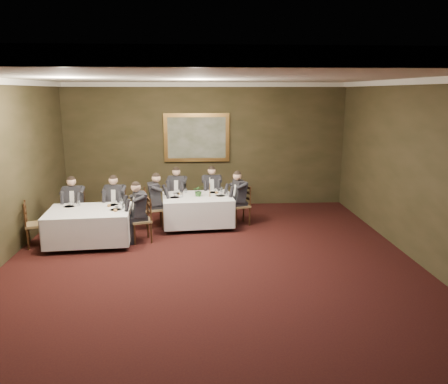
{
  "coord_description": "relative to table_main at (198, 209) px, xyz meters",
  "views": [
    {
      "loc": [
        -0.24,
        -7.49,
        3.25
      ],
      "look_at": [
        0.32,
        1.61,
        1.15
      ],
      "focal_mm": 35.0,
      "sensor_mm": 36.0,
      "label": 1
    }
  ],
  "objects": [
    {
      "name": "crown_molding",
      "position": [
        0.26,
        -2.87,
        2.99
      ],
      "size": [
        8.0,
        10.0,
        0.12
      ],
      "color": "white",
      "rests_on": "back_wall"
    },
    {
      "name": "ceiling",
      "position": [
        0.26,
        -2.87,
        3.05
      ],
      "size": [
        8.0,
        10.0,
        0.1
      ],
      "primitive_type": "cube",
      "color": "silver",
      "rests_on": "back_wall"
    },
    {
      "name": "back_wall",
      "position": [
        0.26,
        2.13,
        1.3
      ],
      "size": [
        8.0,
        0.1,
        3.5
      ],
      "primitive_type": "cube",
      "color": "#2F2B17",
      "rests_on": "ground"
    },
    {
      "name": "diner_main_backleft",
      "position": [
        -0.53,
        0.82,
        0.06
      ],
      "size": [
        0.47,
        0.53,
        1.35
      ],
      "rotation": [
        0.0,
        0.0,
        2.99
      ],
      "color": "black",
      "rests_on": "chair_main_backleft"
    },
    {
      "name": "chair_main_backleft",
      "position": [
        -0.52,
        0.83,
        -0.17
      ],
      "size": [
        0.5,
        0.48,
        1.0
      ],
      "rotation": [
        0.0,
        0.0,
        2.99
      ],
      "color": "olive",
      "rests_on": "ground"
    },
    {
      "name": "diner_sec_backleft",
      "position": [
        -2.88,
        -0.28,
        0.06
      ],
      "size": [
        0.42,
        0.49,
        1.35
      ],
      "rotation": [
        0.0,
        0.0,
        3.16
      ],
      "color": "black",
      "rests_on": "chair_sec_backleft"
    },
    {
      "name": "place_setting_table_second",
      "position": [
        -2.79,
        -0.78,
        0.35
      ],
      "size": [
        0.33,
        0.31,
        0.14
      ],
      "color": "white",
      "rests_on": "table_second"
    },
    {
      "name": "table_second",
      "position": [
        -2.34,
        -1.14,
        0.0
      ],
      "size": [
        1.86,
        1.47,
        0.67
      ],
      "rotation": [
        0.0,
        0.0,
        0.08
      ],
      "color": "black",
      "rests_on": "ground"
    },
    {
      "name": "chair_main_backright",
      "position": [
        0.38,
        0.9,
        -0.17
      ],
      "size": [
        0.44,
        0.42,
        1.0
      ],
      "rotation": [
        0.0,
        0.0,
        3.15
      ],
      "color": "olive",
      "rests_on": "ground"
    },
    {
      "name": "chair_main_endright",
      "position": [
        1.07,
        0.09,
        -0.17
      ],
      "size": [
        0.53,
        0.55,
        1.0
      ],
      "rotation": [
        0.0,
        0.0,
        1.87
      ],
      "color": "olive",
      "rests_on": "ground"
    },
    {
      "name": "diner_sec_endright",
      "position": [
        -1.25,
        -1.05,
        0.06
      ],
      "size": [
        0.58,
        0.52,
        1.35
      ],
      "rotation": [
        0.0,
        0.0,
        1.86
      ],
      "color": "black",
      "rests_on": "chair_sec_endright"
    },
    {
      "name": "chair_sec_backright",
      "position": [
        -1.94,
        -0.2,
        -0.17
      ],
      "size": [
        0.47,
        0.45,
        1.0
      ],
      "rotation": [
        0.0,
        0.0,
        3.06
      ],
      "color": "olive",
      "rests_on": "ground"
    },
    {
      "name": "diner_sec_backright",
      "position": [
        -1.94,
        -0.21,
        0.06
      ],
      "size": [
        0.44,
        0.51,
        1.35
      ],
      "rotation": [
        0.0,
        0.0,
        3.06
      ],
      "color": "black",
      "rests_on": "chair_sec_backright"
    },
    {
      "name": "candlestick",
      "position": [
        0.3,
        -0.03,
        0.49
      ],
      "size": [
        0.07,
        0.07,
        0.48
      ],
      "color": "#B07936",
      "rests_on": "table_main"
    },
    {
      "name": "right_wall",
      "position": [
        4.26,
        -2.87,
        1.3
      ],
      "size": [
        0.1,
        10.0,
        3.5
      ],
      "primitive_type": "cube",
      "color": "#2F2B17",
      "rests_on": "ground"
    },
    {
      "name": "table_main",
      "position": [
        0.0,
        0.0,
        0.0
      ],
      "size": [
        1.8,
        1.43,
        0.67
      ],
      "rotation": [
        0.0,
        0.0,
        0.09
      ],
      "color": "black",
      "rests_on": "ground"
    },
    {
      "name": "chair_sec_endright",
      "position": [
        -1.23,
        -1.05,
        -0.17
      ],
      "size": [
        0.53,
        0.54,
        1.0
      ],
      "rotation": [
        0.0,
        0.0,
        1.86
      ],
      "color": "olive",
      "rests_on": "ground"
    },
    {
      "name": "diner_main_endleft",
      "position": [
        -1.06,
        -0.09,
        0.06
      ],
      "size": [
        0.55,
        0.49,
        1.35
      ],
      "rotation": [
        0.0,
        0.0,
        -1.38
      ],
      "color": "black",
      "rests_on": "chair_main_endleft"
    },
    {
      "name": "diner_main_backright",
      "position": [
        0.38,
        0.89,
        0.06
      ],
      "size": [
        0.42,
        0.48,
        1.35
      ],
      "rotation": [
        0.0,
        0.0,
        3.15
      ],
      "color": "black",
      "rests_on": "chair_main_backright"
    },
    {
      "name": "front_wall",
      "position": [
        0.26,
        -7.87,
        1.3
      ],
      "size": [
        8.0,
        0.1,
        3.5
      ],
      "primitive_type": "cube",
      "color": "#2F2B17",
      "rests_on": "ground"
    },
    {
      "name": "chair_sec_endleft",
      "position": [
        -3.45,
        -1.23,
        -0.17
      ],
      "size": [
        0.53,
        0.55,
        1.0
      ],
      "rotation": [
        0.0,
        0.0,
        -1.26
      ],
      "color": "olive",
      "rests_on": "ground"
    },
    {
      "name": "chair_sec_backleft",
      "position": [
        -2.88,
        -0.27,
        -0.17
      ],
      "size": [
        0.45,
        0.43,
        1.0
      ],
      "rotation": [
        0.0,
        0.0,
        3.16
      ],
      "color": "olive",
      "rests_on": "ground"
    },
    {
      "name": "diner_main_endright",
      "position": [
        1.06,
        0.09,
        0.06
      ],
      "size": [
        0.58,
        0.53,
        1.35
      ],
      "rotation": [
        0.0,
        0.0,
        1.87
      ],
      "color": "black",
      "rests_on": "chair_main_endright"
    },
    {
      "name": "centerpiece",
      "position": [
        0.03,
        -0.0,
        0.46
      ],
      "size": [
        0.28,
        0.25,
        0.29
      ],
      "primitive_type": "imported",
      "rotation": [
        0.0,
        0.0,
        0.07
      ],
      "color": "#2D5926",
      "rests_on": "table_main"
    },
    {
      "name": "place_setting_table_main",
      "position": [
        -0.43,
        0.34,
        0.35
      ],
      "size": [
        0.33,
        0.31,
        0.14
      ],
      "color": "white",
      "rests_on": "table_main"
    },
    {
      "name": "ground",
      "position": [
        0.26,
        -2.87,
        -0.45
      ],
      "size": [
        10.0,
        10.0,
        0.0
      ],
      "primitive_type": "plane",
      "color": "black",
      "rests_on": "ground"
    },
    {
      "name": "painting",
      "position": [
        0.0,
        2.06,
        1.53
      ],
      "size": [
        1.85,
        0.09,
        1.37
      ],
      "color": "tan",
      "rests_on": "back_wall"
    },
    {
      "name": "chair_main_endleft",
      "position": [
        -1.07,
        -0.09,
        -0.17
      ],
      "size": [
        0.5,
        0.51,
        1.0
      ],
      "rotation": [
        0.0,
        0.0,
        -1.38
      ],
      "color": "olive",
      "rests_on": "ground"
    }
  ]
}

